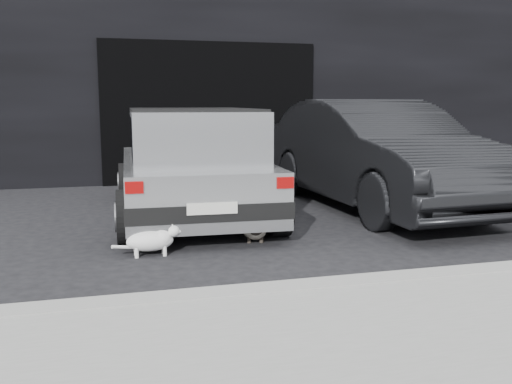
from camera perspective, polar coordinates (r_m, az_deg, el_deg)
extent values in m
plane|color=black|center=(6.81, -6.40, -3.79)|extent=(80.00, 80.00, 0.00)
cube|color=black|center=(12.77, -6.36, 13.42)|extent=(34.00, 4.00, 5.00)
cube|color=black|center=(10.75, -4.56, 7.89)|extent=(4.00, 0.10, 2.60)
cube|color=gray|center=(4.68, 11.14, -9.12)|extent=(18.00, 0.25, 0.12)
cube|color=gray|center=(3.71, 19.63, -14.45)|extent=(18.00, 2.20, 0.11)
cube|color=#A3A5A8|center=(7.58, -6.55, 1.19)|extent=(1.87, 3.89, 0.61)
cube|color=#A3A5A8|center=(7.32, -6.47, 5.70)|extent=(1.61, 2.61, 0.61)
cube|color=black|center=(7.32, -6.47, 5.70)|extent=(1.62, 2.51, 0.49)
cube|color=black|center=(5.79, -4.51, -2.08)|extent=(1.73, 0.23, 0.18)
cube|color=black|center=(9.41, -7.79, 2.14)|extent=(1.73, 0.23, 0.18)
cube|color=silver|center=(5.69, -4.40, -1.65)|extent=(0.51, 0.04, 0.12)
cube|color=#8C0707|center=(5.60, -12.09, 0.43)|extent=(0.18, 0.04, 0.12)
cube|color=#8C0707|center=(5.82, 2.94, 0.93)|extent=(0.18, 0.04, 0.12)
cube|color=black|center=(7.31, -6.51, 8.20)|extent=(1.60, 2.36, 0.03)
cylinder|color=black|center=(6.21, -12.77, -2.44)|extent=(0.24, 0.60, 0.59)
cylinder|color=slate|center=(6.21, -13.86, -2.47)|extent=(0.03, 0.32, 0.32)
cylinder|color=black|center=(6.42, 2.26, -1.84)|extent=(0.24, 0.60, 0.59)
cylinder|color=slate|center=(6.46, 3.27, -1.79)|extent=(0.03, 0.32, 0.32)
cylinder|color=black|center=(8.87, -12.84, 0.94)|extent=(0.24, 0.60, 0.59)
cylinder|color=slate|center=(8.87, -13.60, 0.92)|extent=(0.03, 0.32, 0.32)
cylinder|color=black|center=(9.02, -2.20, 1.30)|extent=(0.24, 0.60, 0.59)
cylinder|color=slate|center=(9.04, -1.47, 1.32)|extent=(0.03, 0.32, 0.32)
imported|color=black|center=(8.26, 11.89, 3.72)|extent=(1.84, 4.74, 1.54)
ellipsoid|color=beige|center=(6.29, -0.16, -3.73)|extent=(0.37, 0.58, 0.21)
ellipsoid|color=beige|center=(6.15, -0.09, -3.78)|extent=(0.27, 0.27, 0.19)
ellipsoid|color=black|center=(6.01, -0.02, -3.74)|extent=(0.18, 0.16, 0.14)
sphere|color=black|center=(5.95, 0.02, -3.93)|extent=(0.06, 0.06, 0.06)
cone|color=black|center=(6.01, 0.35, -3.11)|extent=(0.06, 0.07, 0.07)
cone|color=black|center=(6.01, -0.40, -3.12)|extent=(0.06, 0.07, 0.07)
cylinder|color=black|center=(6.16, 0.55, -4.79)|extent=(0.04, 0.04, 0.07)
cylinder|color=black|center=(6.15, -0.70, -4.80)|extent=(0.04, 0.04, 0.07)
cylinder|color=black|center=(6.47, 0.36, -4.12)|extent=(0.04, 0.04, 0.07)
cylinder|color=black|center=(6.46, -0.83, -4.14)|extent=(0.04, 0.04, 0.07)
cylinder|color=black|center=(6.58, -0.30, -3.47)|extent=(0.08, 0.30, 0.09)
ellipsoid|color=white|center=(5.72, -10.55, -4.84)|extent=(0.46, 0.24, 0.20)
ellipsoid|color=white|center=(5.73, -9.41, -4.58)|extent=(0.20, 0.20, 0.17)
ellipsoid|color=white|center=(5.73, -8.23, -3.86)|extent=(0.12, 0.13, 0.12)
sphere|color=white|center=(5.74, -7.71, -3.89)|extent=(0.05, 0.05, 0.05)
cone|color=white|center=(5.75, -8.42, -3.26)|extent=(0.05, 0.04, 0.06)
cone|color=white|center=(5.68, -8.33, -3.40)|extent=(0.05, 0.04, 0.06)
cylinder|color=white|center=(5.81, -9.24, -5.50)|extent=(0.04, 0.04, 0.12)
cylinder|color=white|center=(5.70, -9.10, -5.78)|extent=(0.04, 0.04, 0.12)
cylinder|color=white|center=(5.79, -11.93, -5.63)|extent=(0.04, 0.04, 0.12)
cylinder|color=white|center=(5.68, -11.85, -5.92)|extent=(0.04, 0.04, 0.12)
cylinder|color=white|center=(5.72, -13.06, -5.39)|extent=(0.25, 0.12, 0.08)
ellipsoid|color=gray|center=(5.69, -11.38, -4.73)|extent=(0.17, 0.13, 0.08)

